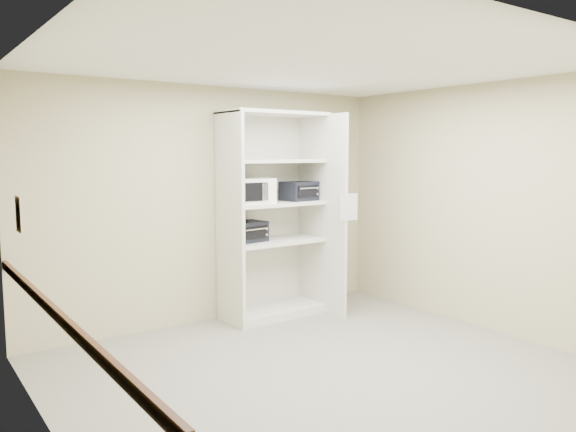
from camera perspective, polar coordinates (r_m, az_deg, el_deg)
floor at (r=5.23m, az=3.50°, el=-15.41°), size 4.50×4.00×0.01m
ceiling at (r=4.91m, az=3.72°, el=15.27°), size 4.50×4.00×0.01m
wall_back at (r=6.56m, az=-7.48°, el=1.18°), size 4.50×0.02×2.70m
wall_front at (r=3.58m, az=24.23°, el=-3.68°), size 4.50×0.02×2.70m
wall_left at (r=3.90m, az=-23.05°, el=-2.85°), size 0.02×4.00×2.70m
wall_right at (r=6.54m, az=19.11°, el=0.86°), size 0.02×4.00×2.70m
shelving_unit at (r=6.67m, az=-1.19°, el=-0.57°), size 1.24×0.92×2.42m
microwave at (r=6.42m, az=-3.80°, el=2.57°), size 0.50×0.39×0.29m
toaster_oven_upper at (r=6.78m, az=1.12°, el=2.55°), size 0.43×0.35×0.23m
toaster_oven_lower at (r=6.52m, az=-4.25°, el=-1.58°), size 0.46×0.37×0.23m
paper_sign at (r=6.52m, az=6.22°, el=0.91°), size 0.24×0.02×0.30m
chair_rail at (r=4.00m, az=-22.46°, el=-9.21°), size 0.04×3.98×0.08m
wall_poster at (r=4.94m, az=-25.69°, el=0.16°), size 0.01×0.21×0.30m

